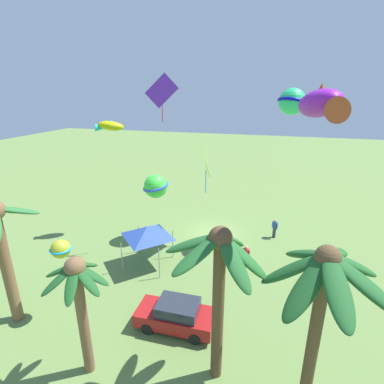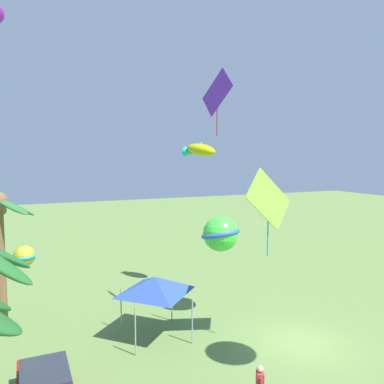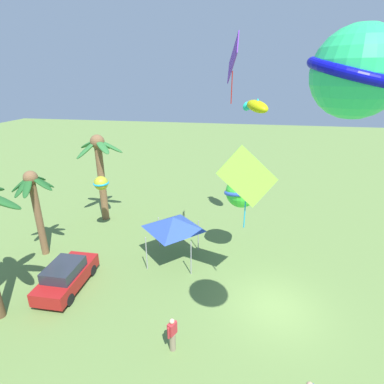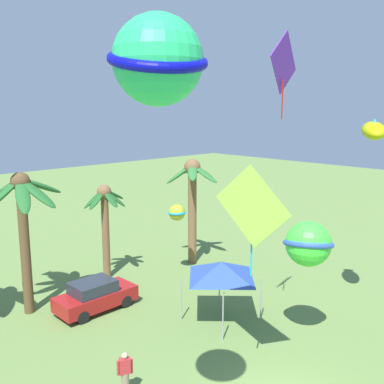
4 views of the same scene
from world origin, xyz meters
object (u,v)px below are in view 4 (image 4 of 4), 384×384
Objects in this scene: parked_car_1 at (95,296)px; festival_tent at (221,270)px; palm_tree_3 at (105,212)px; kite_ball_2 at (158,60)px; palm_tree_0 at (193,190)px; kite_ball_3 at (177,212)px; kite_diamond_5 at (252,207)px; kite_ball_0 at (308,244)px; kite_fish_4 at (373,131)px; kite_diamond_1 at (284,64)px; palm_tree_1 at (23,209)px; spectator_1 at (125,374)px.

parked_car_1 is 6.37m from festival_tent.
kite_ball_2 is (-7.71, -14.19, 6.70)m from palm_tree_3.
festival_tent is (-4.55, -6.61, -2.26)m from palm_tree_0.
kite_ball_3 is 0.34× the size of kite_diamond_5.
kite_ball_0 is 1.03× the size of kite_ball_2.
kite_diamond_5 is (-7.79, 0.36, -2.24)m from kite_fish_4.
kite_fish_4 reaches higher than kite_ball_0.
kite_diamond_1 is 8.91m from kite_ball_2.
palm_tree_1 reaches higher than palm_tree_0.
palm_tree_3 is at bearing 113.95° from kite_fish_4.
kite_fish_4 is at bearing -46.38° from palm_tree_1.
kite_diamond_1 is 0.84× the size of kite_diamond_5.
kite_ball_2 reaches higher than spectator_1.
palm_tree_1 reaches higher than palm_tree_3.
kite_ball_2 is 13.55m from kite_fish_4.
kite_ball_3 is at bearing 5.07° from parked_car_1.
festival_tent reaches higher than parked_car_1.
kite_ball_0 is at bearing -36.68° from kite_diamond_1.
kite_fish_4 is 8.12m from kite_diamond_5.
kite_diamond_5 is at bearing -74.55° from palm_tree_1.
palm_tree_0 is 12.61m from kite_diamond_1.
kite_ball_0 reaches higher than parked_car_1.
kite_fish_4 is at bearing -42.67° from festival_tent.
kite_diamond_1 reaches higher than parked_car_1.
kite_diamond_1 reaches higher than festival_tent.
kite_fish_4 is (13.33, 1.56, -1.88)m from kite_ball_2.
palm_tree_3 is 12.20m from kite_ball_0.
kite_diamond_1 reaches higher than kite_diamond_5.
kite_diamond_5 is at bearing -118.69° from kite_ball_3.
kite_fish_4 is at bearing -66.05° from palm_tree_3.
kite_diamond_1 is at bearing -59.50° from palm_tree_1.
kite_ball_0 is (1.72, -12.07, 0.43)m from palm_tree_3.
festival_tent is 0.76× the size of kite_diamond_5.
palm_tree_1 is at bearing 122.74° from kite_ball_0.
kite_ball_3 is at bearing 38.72° from spectator_1.
palm_tree_1 is 2.16× the size of kite_diamond_1.
kite_diamond_1 is at bearing -92.54° from festival_tent.
palm_tree_1 is at bearing 131.00° from festival_tent.
kite_fish_4 reaches higher than festival_tent.
kite_ball_2 is at bearing -100.90° from palm_tree_1.
palm_tree_3 is 13.50m from kite_diamond_1.
kite_fish_4 is (0.24, -11.02, 4.02)m from palm_tree_0.
palm_tree_3 is at bearing 79.92° from kite_diamond_5.
festival_tent is at bearing 35.00° from kite_ball_2.
palm_tree_1 is at bearing 178.14° from palm_tree_0.
festival_tent is 6.05m from kite_ball_3.
kite_fish_4 is (2.58, -9.88, 4.89)m from kite_ball_3.
festival_tent is at bearing 137.33° from kite_fish_4.
palm_tree_1 is 9.47m from spectator_1.
spectator_1 is 11.01m from kite_ball_2.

